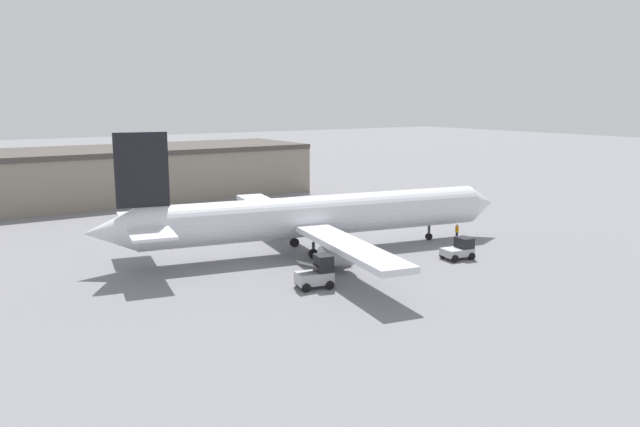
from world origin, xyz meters
The scene contains 7 objects.
ground_plane centered at (0.00, 0.00, 0.00)m, with size 400.00×400.00×0.00m, color slate.
terminal_building centered at (-9.97, 42.81, 3.74)m, with size 61.28×17.36×7.47m.
airplane centered at (-0.96, 0.18, 3.45)m, with size 41.43×36.61×11.73m.
ground_crew_worker centered at (14.69, -3.70, 0.86)m, with size 0.35×0.35×1.61m.
baggage_tug centered at (9.05, -9.54, 0.90)m, with size 2.92×2.36×1.94m.
belt_loader_truck centered at (-6.73, -9.76, 1.16)m, with size 3.04×2.44×2.55m.
pushback_tug centered at (-1.60, -5.00, 0.98)m, with size 2.97×2.19×2.12m.
Camera 1 is at (-32.24, -48.88, 14.46)m, focal length 35.00 mm.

